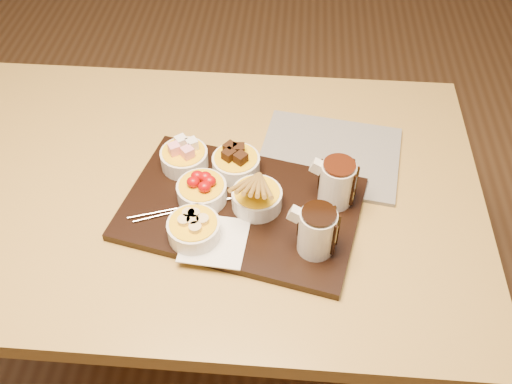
# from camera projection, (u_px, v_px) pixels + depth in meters

# --- Properties ---
(ground) EXTENTS (5.00, 5.00, 0.00)m
(ground) POSITION_uv_depth(u_px,v_px,m) (214.00, 353.00, 1.75)
(ground) COLOR brown
(ground) RESTS_ON ground
(dining_table) EXTENTS (1.20, 0.80, 0.75)m
(dining_table) POSITION_uv_depth(u_px,v_px,m) (199.00, 214.00, 1.28)
(dining_table) COLOR #B49043
(dining_table) RESTS_ON ground
(serving_board) EXTENTS (0.51, 0.39, 0.02)m
(serving_board) POSITION_uv_depth(u_px,v_px,m) (241.00, 209.00, 1.14)
(serving_board) COLOR black
(serving_board) RESTS_ON dining_table
(napkin) EXTENTS (0.13, 0.13, 0.00)m
(napkin) POSITION_uv_depth(u_px,v_px,m) (214.00, 240.00, 1.07)
(napkin) COLOR white
(napkin) RESTS_ON serving_board
(bowl_marshmallows) EXTENTS (0.10, 0.10, 0.04)m
(bowl_marshmallows) POSITION_uv_depth(u_px,v_px,m) (184.00, 159.00, 1.20)
(bowl_marshmallows) COLOR white
(bowl_marshmallows) RESTS_ON serving_board
(bowl_cake) EXTENTS (0.10, 0.10, 0.04)m
(bowl_cake) POSITION_uv_depth(u_px,v_px,m) (236.00, 165.00, 1.19)
(bowl_cake) COLOR white
(bowl_cake) RESTS_ON serving_board
(bowl_strawberries) EXTENTS (0.10, 0.10, 0.04)m
(bowl_strawberries) POSITION_uv_depth(u_px,v_px,m) (202.00, 192.00, 1.14)
(bowl_strawberries) COLOR white
(bowl_strawberries) RESTS_ON serving_board
(bowl_biscotti) EXTENTS (0.10, 0.10, 0.04)m
(bowl_biscotti) POSITION_uv_depth(u_px,v_px,m) (257.00, 199.00, 1.12)
(bowl_biscotti) COLOR white
(bowl_biscotti) RESTS_ON serving_board
(bowl_bananas) EXTENTS (0.10, 0.10, 0.04)m
(bowl_bananas) POSITION_uv_depth(u_px,v_px,m) (194.00, 230.00, 1.07)
(bowl_bananas) COLOR white
(bowl_bananas) RESTS_ON serving_board
(pitcher_dark_chocolate) EXTENTS (0.08, 0.08, 0.09)m
(pitcher_dark_chocolate) POSITION_uv_depth(u_px,v_px,m) (317.00, 232.00, 1.03)
(pitcher_dark_chocolate) COLOR silver
(pitcher_dark_chocolate) RESTS_ON serving_board
(pitcher_milk_chocolate) EXTENTS (0.08, 0.08, 0.09)m
(pitcher_milk_chocolate) POSITION_uv_depth(u_px,v_px,m) (337.00, 184.00, 1.11)
(pitcher_milk_chocolate) COLOR silver
(pitcher_milk_chocolate) RESTS_ON serving_board
(fondue_skewers) EXTENTS (0.11, 0.26, 0.01)m
(fondue_skewers) POSITION_uv_depth(u_px,v_px,m) (193.00, 205.00, 1.13)
(fondue_skewers) COLOR silver
(fondue_skewers) RESTS_ON serving_board
(newspaper) EXTENTS (0.33, 0.28, 0.01)m
(newspaper) POSITION_uv_depth(u_px,v_px,m) (330.00, 155.00, 1.26)
(newspaper) COLOR beige
(newspaper) RESTS_ON dining_table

